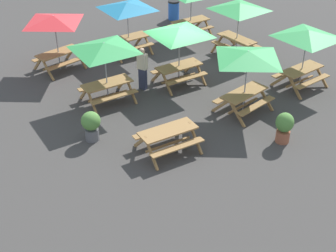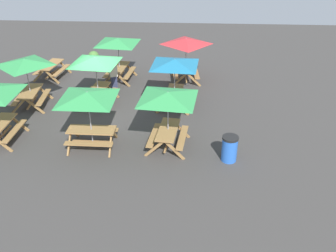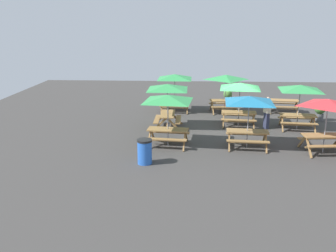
# 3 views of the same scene
# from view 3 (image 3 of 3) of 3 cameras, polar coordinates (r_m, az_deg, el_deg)

# --- Properties ---
(ground_plane) EXTENTS (31.34, 31.34, 0.00)m
(ground_plane) POSITION_cam_3_polar(r_m,az_deg,el_deg) (19.91, 9.89, -0.19)
(ground_plane) COLOR #3D3A38
(ground_plane) RESTS_ON ground
(picnic_table_0) EXTENTS (2.81, 2.81, 2.34)m
(picnic_table_0) POSITION_cam_3_polar(r_m,az_deg,el_deg) (16.25, 0.00, 3.70)
(picnic_table_0) COLOR olive
(picnic_table_0) RESTS_ON ground
(picnic_table_1) EXTENTS (2.82, 2.82, 2.34)m
(picnic_table_1) POSITION_cam_3_polar(r_m,az_deg,el_deg) (16.35, 12.26, 3.41)
(picnic_table_1) COLOR olive
(picnic_table_1) RESTS_ON ground
(picnic_table_2) EXTENTS (1.96, 1.73, 0.81)m
(picnic_table_2) POSITION_cam_3_polar(r_m,az_deg,el_deg) (23.84, 17.14, 3.35)
(picnic_table_2) COLOR olive
(picnic_table_2) RESTS_ON ground
(picnic_table_3) EXTENTS (2.18, 2.18, 2.34)m
(picnic_table_3) POSITION_cam_3_polar(r_m,az_deg,el_deg) (16.72, 23.19, 2.76)
(picnic_table_3) COLOR olive
(picnic_table_3) RESTS_ON ground
(picnic_table_4) EXTENTS (2.81, 2.81, 2.34)m
(picnic_table_4) POSITION_cam_3_polar(r_m,az_deg,el_deg) (19.97, 19.50, 5.04)
(picnic_table_4) COLOR olive
(picnic_table_4) RESTS_ON ground
(picnic_table_5) EXTENTS (2.83, 2.83, 2.34)m
(picnic_table_5) POSITION_cam_3_polar(r_m,az_deg,el_deg) (22.71, 1.05, 7.12)
(picnic_table_5) COLOR olive
(picnic_table_5) RESTS_ON ground
(picnic_table_6) EXTENTS (2.81, 2.81, 2.34)m
(picnic_table_6) POSITION_cam_3_polar(r_m,az_deg,el_deg) (19.83, 10.92, 5.59)
(picnic_table_6) COLOR olive
(picnic_table_6) RESTS_ON ground
(picnic_table_7) EXTENTS (2.83, 2.83, 2.34)m
(picnic_table_7) POSITION_cam_3_polar(r_m,az_deg,el_deg) (19.09, -0.06, 5.49)
(picnic_table_7) COLOR olive
(picnic_table_7) RESTS_ON ground
(picnic_table_8) EXTENTS (2.16, 2.16, 2.34)m
(picnic_table_8) POSITION_cam_3_polar(r_m,az_deg,el_deg) (22.75, 8.81, 6.95)
(picnic_table_8) COLOR olive
(picnic_table_8) RESTS_ON ground
(trash_bin_blue) EXTENTS (0.59, 0.59, 0.98)m
(trash_bin_blue) POSITION_cam_3_polar(r_m,az_deg,el_deg) (14.55, -3.57, -3.89)
(trash_bin_blue) COLOR blue
(trash_bin_blue) RESTS_ON ground
(potted_plant_0) EXTENTS (0.62, 0.62, 1.01)m
(potted_plant_0) POSITION_cam_3_polar(r_m,az_deg,el_deg) (22.43, 22.15, 2.18)
(potted_plant_0) COLOR #59595B
(potted_plant_0) RESTS_ON ground
(potted_plant_1) EXTENTS (0.57, 0.57, 1.04)m
(potted_plant_1) POSITION_cam_3_polar(r_m,az_deg,el_deg) (25.10, 9.08, 4.48)
(potted_plant_1) COLOR #935138
(potted_plant_1) RESTS_ON ground
(person_standing) EXTENTS (0.34, 0.42, 1.67)m
(person_standing) POSITION_cam_3_polar(r_m,az_deg,el_deg) (19.80, 14.84, 2.07)
(person_standing) COLOR #2D334C
(person_standing) RESTS_ON ground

